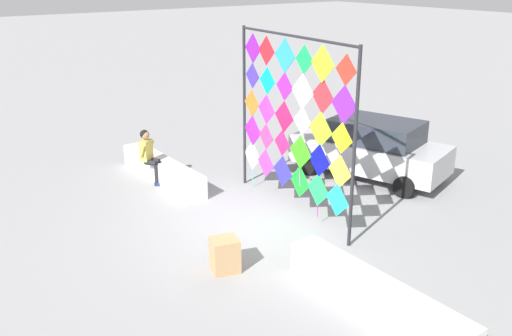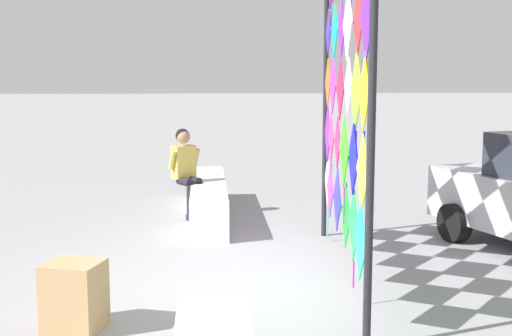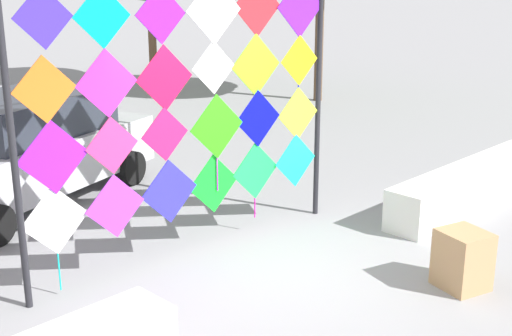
% 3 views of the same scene
% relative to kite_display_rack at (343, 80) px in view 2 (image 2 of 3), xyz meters
% --- Properties ---
extents(ground, '(120.00, 120.00, 0.00)m').
position_rel_kite_display_rack_xyz_m(ground, '(0.23, -1.19, -2.23)').
color(ground, gray).
extents(plaza_ledge_left, '(3.57, 0.54, 0.56)m').
position_rel_kite_display_rack_xyz_m(plaza_ledge_left, '(-3.44, -1.46, -1.95)').
color(plaza_ledge_left, silver).
rests_on(plaza_ledge_left, ground).
extents(kite_display_rack, '(4.13, 0.39, 3.94)m').
position_rel_kite_display_rack_xyz_m(kite_display_rack, '(0.00, 0.00, 0.00)').
color(kite_display_rack, '#232328').
rests_on(kite_display_rack, ground).
extents(seated_vendor, '(0.68, 0.64, 1.41)m').
position_rel_kite_display_rack_xyz_m(seated_vendor, '(-3.43, -1.80, -1.41)').
color(seated_vendor, black).
rests_on(seated_vendor, ground).
extents(cardboard_box_large, '(0.57, 0.59, 0.63)m').
position_rel_kite_display_rack_xyz_m(cardboard_box_large, '(1.39, -2.69, -1.91)').
color(cardboard_box_large, tan).
rests_on(cardboard_box_large, ground).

